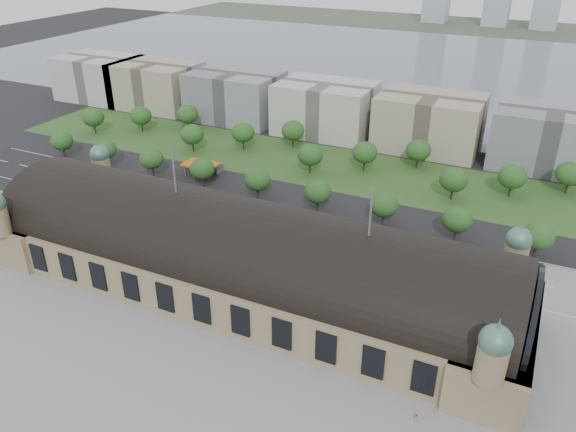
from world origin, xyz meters
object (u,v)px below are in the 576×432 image
at_px(parked_car_0, 113,210).
at_px(parked_car_6, 205,226).
at_px(petrol_station, 207,166).
at_px(traffic_car_3, 246,203).
at_px(bus_east, 326,247).
at_px(bus_west, 256,227).
at_px(pedestrian_0, 416,418).
at_px(parked_car_5, 164,219).
at_px(parked_car_1, 109,209).
at_px(parked_car_3, 188,222).
at_px(traffic_car_0, 82,178).
at_px(parked_car_2, 109,203).
at_px(parked_car_4, 132,215).
at_px(traffic_car_6, 495,292).
at_px(traffic_car_1, 124,175).
at_px(traffic_car_5, 422,249).
at_px(traffic_car_4, 319,239).
at_px(bus_mid, 304,237).
at_px(traffic_car_2, 109,194).

height_order(parked_car_0, parked_car_6, parked_car_6).
distance_m(petrol_station, parked_car_6, 47.47).
relative_size(traffic_car_3, bus_east, 0.50).
relative_size(bus_west, pedestrian_0, 7.12).
relative_size(parked_car_5, pedestrian_0, 2.98).
bearing_deg(parked_car_1, parked_car_6, 72.40).
distance_m(parked_car_3, parked_car_5, 8.36).
bearing_deg(traffic_car_0, parked_car_6, 81.79).
bearing_deg(pedestrian_0, parked_car_1, 143.45).
relative_size(parked_car_2, parked_car_6, 0.86).
bearing_deg(parked_car_2, petrol_station, 127.84).
xyz_separation_m(traffic_car_0, parked_car_5, (51.31, -14.61, 0.07)).
bearing_deg(parked_car_3, petrol_station, 179.94).
bearing_deg(parked_car_4, traffic_car_6, 55.29).
height_order(parked_car_4, parked_car_5, parked_car_5).
height_order(traffic_car_1, traffic_car_3, traffic_car_3).
bearing_deg(traffic_car_5, traffic_car_0, 95.24).
xyz_separation_m(traffic_car_3, bus_east, (38.53, -17.09, 0.73)).
distance_m(traffic_car_5, parked_car_5, 86.29).
bearing_deg(parked_car_2, traffic_car_6, 60.89).
distance_m(traffic_car_4, parked_car_6, 38.59).
distance_m(parked_car_1, parked_car_6, 38.28).
bearing_deg(parked_car_5, parked_car_2, -119.10).
relative_size(parked_car_3, pedestrian_0, 2.60).
xyz_separation_m(traffic_car_1, parked_car_3, (46.50, -22.47, 0.08)).
xyz_separation_m(traffic_car_5, parked_car_0, (-105.12, -20.60, 0.00)).
bearing_deg(traffic_car_6, bus_mid, -101.36).
relative_size(traffic_car_4, parked_car_1, 0.75).
bearing_deg(parked_car_1, parked_car_0, 66.40).
bearing_deg(parked_car_4, parked_car_0, -127.80).
relative_size(parked_car_4, bus_west, 0.32).
bearing_deg(parked_car_5, bus_east, 71.26).
height_order(bus_mid, pedestrian_0, bus_mid).
bearing_deg(traffic_car_4, traffic_car_5, 98.19).
height_order(traffic_car_6, pedestrian_0, pedestrian_0).
bearing_deg(bus_west, traffic_car_0, 82.47).
bearing_deg(parked_car_4, parked_car_1, -127.80).
height_order(traffic_car_2, bus_east, bus_east).
relative_size(traffic_car_5, bus_east, 0.40).
xyz_separation_m(traffic_car_4, traffic_car_5, (31.44, 7.83, 0.02)).
xyz_separation_m(traffic_car_6, pedestrian_0, (-8.54, -53.45, 0.15)).
bearing_deg(traffic_car_2, parked_car_2, 39.48).
relative_size(bus_mid, bus_east, 1.16).
relative_size(petrol_station, traffic_car_2, 2.64).
bearing_deg(parked_car_1, traffic_car_4, 75.98).
bearing_deg(petrol_station, traffic_car_5, -14.14).
bearing_deg(parked_car_1, parked_car_4, 66.40).
height_order(traffic_car_6, bus_west, bus_west).
height_order(bus_mid, bus_east, bus_mid).
distance_m(traffic_car_2, traffic_car_6, 139.24).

